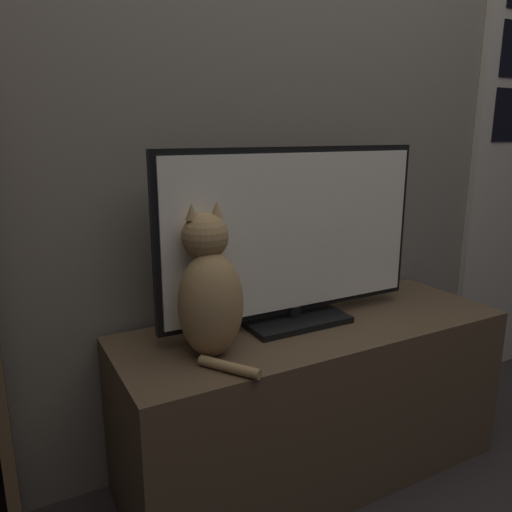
{
  "coord_description": "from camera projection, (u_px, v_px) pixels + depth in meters",
  "views": [
    {
      "loc": [
        -0.89,
        -0.29,
        1.15
      ],
      "look_at": [
        -0.22,
        0.95,
        0.8
      ],
      "focal_mm": 35.0,
      "sensor_mm": 36.0,
      "label": 1
    }
  ],
  "objects": [
    {
      "name": "wall_back",
      "position": [
        274.0,
        85.0,
        1.67
      ],
      "size": [
        4.8,
        0.05,
        2.6
      ],
      "color": "#756B5B",
      "rests_on": "ground_plane"
    },
    {
      "name": "tv_stand",
      "position": [
        313.0,
        399.0,
        1.68
      ],
      "size": [
        1.29,
        0.46,
        0.54
      ],
      "color": "brown",
      "rests_on": "ground_plane"
    },
    {
      "name": "tv",
      "position": [
        294.0,
        239.0,
        1.58
      ],
      "size": [
        0.92,
        0.2,
        0.56
      ],
      "color": "black",
      "rests_on": "tv_stand"
    },
    {
      "name": "cat",
      "position": [
        209.0,
        292.0,
        1.36
      ],
      "size": [
        0.19,
        0.3,
        0.43
      ],
      "rotation": [
        0.0,
        0.0,
        -0.02
      ],
      "color": "#997547",
      "rests_on": "tv_stand"
    }
  ]
}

